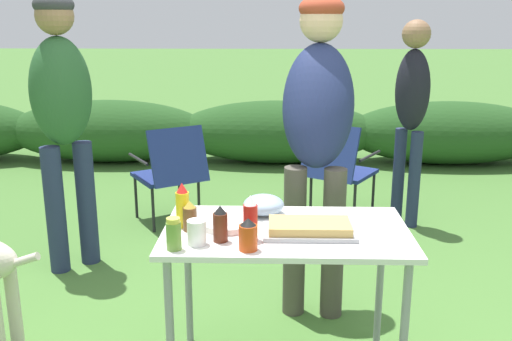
{
  "coord_description": "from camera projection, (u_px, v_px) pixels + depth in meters",
  "views": [
    {
      "loc": [
        -0.07,
        -2.4,
        1.65
      ],
      "look_at": [
        -0.15,
        0.45,
        0.89
      ],
      "focal_mm": 40.0,
      "sensor_mm": 36.0,
      "label": 1
    }
  ],
  "objects": [
    {
      "name": "plate_stack",
      "position": [
        228.0,
        223.0,
        2.59
      ],
      "size": [
        0.26,
        0.26,
        0.03
      ],
      "primitive_type": "cylinder",
      "color": "white",
      "rests_on": "folding_table"
    },
    {
      "name": "camp_chair_near_hedge",
      "position": [
        338.0,
        166.0,
        4.73
      ],
      "size": [
        0.7,
        0.74,
        0.83
      ],
      "rotation": [
        0.0,
        0.0,
        -0.55
      ],
      "color": "navy",
      "rests_on": "ground"
    },
    {
      "name": "relish_jar",
      "position": [
        174.0,
        234.0,
        2.31
      ],
      "size": [
        0.06,
        0.06,
        0.14
      ],
      "color": "olive",
      "rests_on": "folding_table"
    },
    {
      "name": "beer_bottle",
      "position": [
        190.0,
        217.0,
        2.52
      ],
      "size": [
        0.06,
        0.06,
        0.14
      ],
      "color": "brown",
      "rests_on": "folding_table"
    },
    {
      "name": "paper_cup_stack",
      "position": [
        197.0,
        232.0,
        2.37
      ],
      "size": [
        0.08,
        0.08,
        0.11
      ],
      "primitive_type": "cylinder",
      "color": "white",
      "rests_on": "folding_table"
    },
    {
      "name": "camp_chair_green_behind_table",
      "position": [
        171.0,
        170.0,
        4.61
      ],
      "size": [
        0.71,
        0.75,
        0.83
      ],
      "rotation": [
        0.0,
        0.0,
        0.57
      ],
      "color": "navy",
      "rests_on": "ground"
    },
    {
      "name": "standing_person_in_navy_coat",
      "position": [
        62.0,
        104.0,
        3.65
      ],
      "size": [
        0.49,
        0.48,
        1.8
      ],
      "rotation": [
        0.0,
        0.0,
        0.76
      ],
      "color": "#232D4C",
      "rests_on": "ground"
    },
    {
      "name": "food_tray",
      "position": [
        309.0,
        228.0,
        2.49
      ],
      "size": [
        0.4,
        0.22,
        0.06
      ],
      "color": "#9E9EA3",
      "rests_on": "folding_table"
    },
    {
      "name": "ketchup_bottle",
      "position": [
        250.0,
        219.0,
        2.41
      ],
      "size": [
        0.06,
        0.06,
        0.2
      ],
      "color": "red",
      "rests_on": "folding_table"
    },
    {
      "name": "standing_person_in_dark_puffer",
      "position": [
        318.0,
        119.0,
        3.14
      ],
      "size": [
        0.45,
        0.57,
        1.78
      ],
      "rotation": [
        0.0,
        0.0,
        -0.11
      ],
      "color": "#4C473D",
      "rests_on": "ground"
    },
    {
      "name": "folding_table",
      "position": [
        286.0,
        245.0,
        2.57
      ],
      "size": [
        1.1,
        0.64,
        0.74
      ],
      "color": "silver",
      "rests_on": "ground"
    },
    {
      "name": "standing_person_in_red_jacket",
      "position": [
        412.0,
        101.0,
        4.49
      ],
      "size": [
        0.35,
        0.37,
        1.65
      ],
      "rotation": [
        0.0,
        0.0,
        -0.95
      ],
      "color": "#232D4C",
      "rests_on": "ground"
    },
    {
      "name": "hot_sauce_bottle",
      "position": [
        248.0,
        235.0,
        2.31
      ],
      "size": [
        0.08,
        0.08,
        0.14
      ],
      "color": "#CC4214",
      "rests_on": "folding_table"
    },
    {
      "name": "shrub_hedge",
      "position": [
        277.0,
        132.0,
        6.68
      ],
      "size": [
        14.4,
        0.9,
        0.73
      ],
      "color": "#234C1E",
      "rests_on": "ground"
    },
    {
      "name": "mixing_bowl",
      "position": [
        264.0,
        205.0,
        2.74
      ],
      "size": [
        0.2,
        0.2,
        0.09
      ],
      "primitive_type": "ellipsoid",
      "color": "#99B2CC",
      "rests_on": "folding_table"
    },
    {
      "name": "bbq_sauce_bottle",
      "position": [
        220.0,
        224.0,
        2.4
      ],
      "size": [
        0.06,
        0.06,
        0.16
      ],
      "color": "#562314",
      "rests_on": "folding_table"
    },
    {
      "name": "mustard_bottle",
      "position": [
        183.0,
        206.0,
        2.56
      ],
      "size": [
        0.06,
        0.06,
        0.21
      ],
      "color": "yellow",
      "rests_on": "folding_table"
    }
  ]
}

